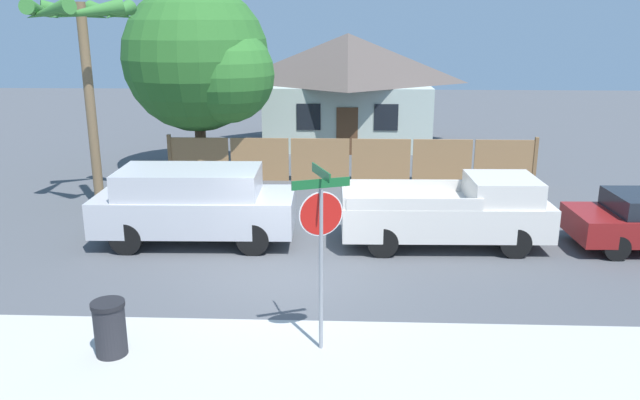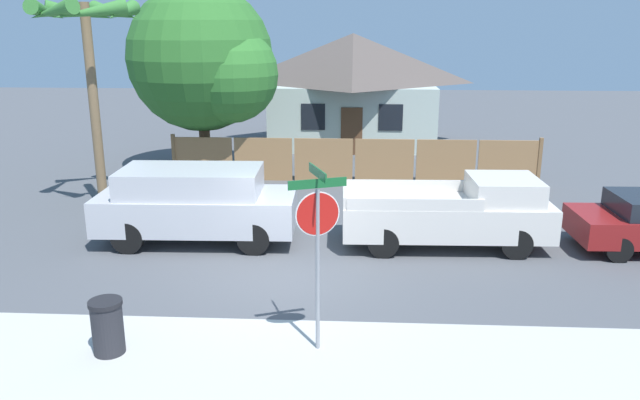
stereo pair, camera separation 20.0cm
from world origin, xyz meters
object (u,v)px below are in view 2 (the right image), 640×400
(red_suv, at_px, (196,202))
(stop_sign, at_px, (318,229))
(palm_tree, at_px, (87,30))
(house, at_px, (352,87))
(trash_bin, at_px, (108,327))
(oak_tree, at_px, (207,62))
(orange_pickup, at_px, (453,213))

(red_suv, bearing_deg, stop_sign, -58.72)
(palm_tree, xyz_separation_m, red_suv, (3.57, -2.81, -4.15))
(house, relative_size, red_suv, 1.55)
(trash_bin, bearing_deg, oak_tree, 95.13)
(red_suv, bearing_deg, trash_bin, -92.81)
(house, bearing_deg, trash_bin, -101.49)
(oak_tree, xyz_separation_m, orange_pickup, (7.74, -7.41, -3.19))
(orange_pickup, bearing_deg, oak_tree, 134.69)
(orange_pickup, distance_m, trash_bin, 8.65)
(orange_pickup, distance_m, stop_sign, 6.22)
(palm_tree, relative_size, red_suv, 1.21)
(oak_tree, distance_m, red_suv, 8.12)
(house, relative_size, stop_sign, 2.43)
(house, xyz_separation_m, trash_bin, (-3.97, -19.54, -2.08))
(house, xyz_separation_m, stop_sign, (-0.45, -19.18, -0.39))
(orange_pickup, xyz_separation_m, stop_sign, (-3.05, -5.27, 1.30))
(red_suv, relative_size, orange_pickup, 0.97)
(house, height_order, oak_tree, oak_tree)
(orange_pickup, bearing_deg, house, 99.04)
(palm_tree, distance_m, trash_bin, 10.24)
(house, height_order, orange_pickup, house)
(house, bearing_deg, palm_tree, -123.71)
(red_suv, distance_m, trash_bin, 5.64)
(house, relative_size, oak_tree, 1.14)
(stop_sign, xyz_separation_m, trash_bin, (-3.52, -0.35, -1.68))
(red_suv, height_order, trash_bin, red_suv)
(palm_tree, xyz_separation_m, trash_bin, (3.45, -8.42, -4.71))
(red_suv, relative_size, trash_bin, 5.20)
(oak_tree, xyz_separation_m, red_suv, (1.29, -7.42, -3.02))
(orange_pickup, xyz_separation_m, trash_bin, (-6.57, -5.62, -0.39))
(oak_tree, bearing_deg, stop_sign, -69.71)
(red_suv, height_order, orange_pickup, red_suv)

